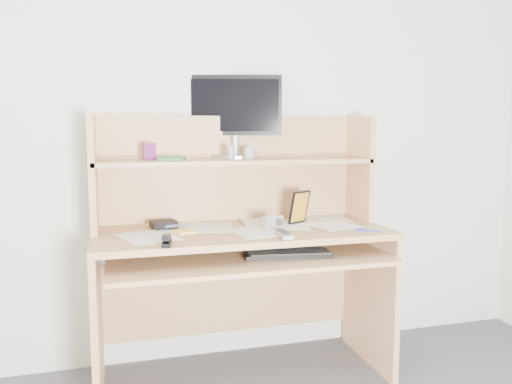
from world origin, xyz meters
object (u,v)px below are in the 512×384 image
object	(u,v)px
desk	(239,237)
game_case	(299,207)
keyboard	(287,253)
tv_remote	(284,234)
monitor	(235,114)

from	to	relation	value
desk	game_case	distance (m)	0.34
keyboard	tv_remote	distance (m)	0.12
game_case	tv_remote	bearing A→B (deg)	-151.65
keyboard	game_case	bearing A→B (deg)	66.34
desk	monitor	world-z (taller)	monitor
keyboard	monitor	distance (m)	0.80
keyboard	tv_remote	xyz separation A→B (m)	(-0.03, -0.05, 0.10)
tv_remote	monitor	distance (m)	0.75
tv_remote	monitor	xyz separation A→B (m)	(-0.11, 0.50, 0.55)
keyboard	monitor	world-z (taller)	monitor
desk	game_case	size ratio (longest dim) A/B	8.34
desk	keyboard	bearing A→B (deg)	-57.41
keyboard	monitor	xyz separation A→B (m)	(-0.14, 0.45, 0.65)
tv_remote	keyboard	bearing A→B (deg)	59.81
desk	tv_remote	bearing A→B (deg)	-67.14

